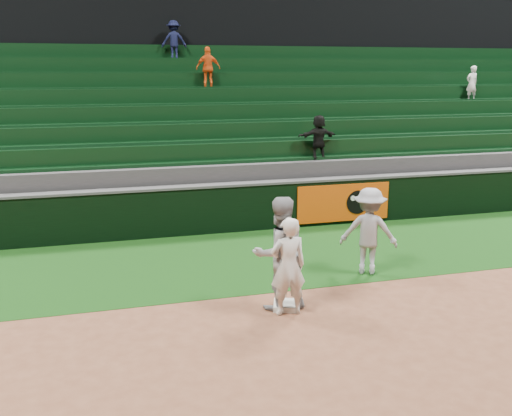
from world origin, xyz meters
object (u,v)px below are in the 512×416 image
Objects in this scene: first_baseman at (288,266)px; baserunner at (279,253)px; base_coach at (369,231)px; first_base at (286,305)px.

first_baseman is 0.85× the size of baserunner.
baserunner is 1.12× the size of base_coach.
first_base is 2.62m from base_coach.
first_baseman is 2.64m from base_coach.
base_coach is at bearing 29.97° from first_base.
first_base is at bearing 141.30° from baserunner.
first_base is at bearing -104.58° from first_baseman.
baserunner reaches higher than first_baseman.
base_coach is at bearing -160.13° from baserunner.
first_baseman is at bearing -103.93° from first_base.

